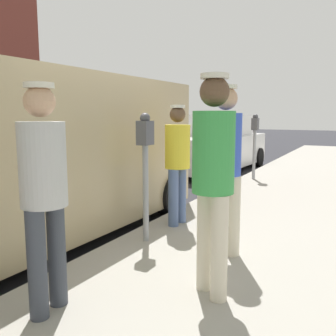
% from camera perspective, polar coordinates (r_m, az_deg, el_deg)
% --- Properties ---
extents(ground_plane, '(80.00, 80.00, 0.00)m').
position_cam_1_polar(ground_plane, '(5.18, -17.88, -10.64)').
color(ground_plane, '#2D2D33').
extents(parking_meter_near, '(0.14, 0.18, 1.52)m').
position_cam_1_polar(parking_meter_near, '(4.26, -3.56, 2.01)').
color(parking_meter_near, gray).
rests_on(parking_meter_near, sidewalk_slab).
extents(parking_meter_far, '(0.14, 0.18, 1.52)m').
position_cam_1_polar(parking_meter_far, '(8.75, 13.40, 4.99)').
color(parking_meter_far, gray).
rests_on(parking_meter_far, sidewalk_slab).
extents(pedestrian_in_blue, '(0.36, 0.34, 1.80)m').
position_cam_1_polar(pedestrian_in_blue, '(3.88, 8.86, 1.47)').
color(pedestrian_in_blue, beige).
rests_on(pedestrian_in_blue, sidewalk_slab).
extents(pedestrian_in_gray, '(0.34, 0.36, 1.72)m').
position_cam_1_polar(pedestrian_in_gray, '(2.83, -18.84, -2.46)').
color(pedestrian_in_gray, '#383D47').
rests_on(pedestrian_in_gray, sidewalk_slab).
extents(pedestrian_in_green, '(0.34, 0.34, 1.81)m').
position_cam_1_polar(pedestrian_in_green, '(2.95, 7.06, -0.44)').
color(pedestrian_in_green, beige).
rests_on(pedestrian_in_green, sidewalk_slab).
extents(pedestrian_in_yellow, '(0.34, 0.36, 1.63)m').
position_cam_1_polar(pedestrian_in_yellow, '(4.93, 1.48, 1.67)').
color(pedestrian_in_yellow, '#4C608C').
rests_on(pedestrian_in_yellow, sidewalk_slab).
extents(parked_van, '(2.23, 5.24, 2.15)m').
position_cam_1_polar(parked_van, '(4.91, -21.53, 1.97)').
color(parked_van, tan).
rests_on(parked_van, ground).
extents(parked_sedan_ahead, '(2.10, 4.47, 1.65)m').
position_cam_1_polar(parked_sedan_ahead, '(10.90, 7.16, 3.47)').
color(parked_sedan_ahead, white).
rests_on(parked_sedan_ahead, ground).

